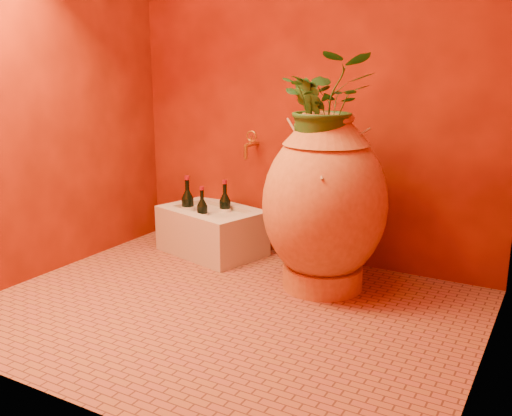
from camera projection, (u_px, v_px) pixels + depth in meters
The scene contains 12 objects.
floor at pixel (225, 310), 2.98m from camera, with size 2.50×2.50×0.00m, color brown.
wall_back at pixel (309, 64), 3.52m from camera, with size 2.50×0.02×2.50m, color #571305.
wall_left at pixel (39, 64), 3.27m from camera, with size 0.02×2.00×2.50m, color #571305.
wall_right at pixel (510, 64), 2.08m from camera, with size 0.02×2.00×2.50m, color #571305.
amphora at pixel (324, 203), 3.17m from camera, with size 0.81×0.81×1.00m.
stone_basin at pixel (212, 232), 3.86m from camera, with size 0.76×0.62×0.31m.
wine_bottle_a at pixel (202, 215), 3.77m from camera, with size 0.07×0.07×0.30m.
wine_bottle_b at pixel (225, 210), 3.86m from camera, with size 0.08×0.08×0.32m.
wine_bottle_c at pixel (188, 208), 3.87m from camera, with size 0.09×0.09×0.35m.
wall_tap at pixel (250, 143), 3.74m from camera, with size 0.08×0.16×0.18m.
plant_main at pixel (326, 104), 3.03m from camera, with size 0.49×0.42×0.54m, color #1F4F1C.
plant_side at pixel (312, 119), 3.03m from camera, with size 0.24×0.19×0.44m, color #1F4F1C.
Camera 1 is at (1.50, -2.32, 1.25)m, focal length 40.00 mm.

